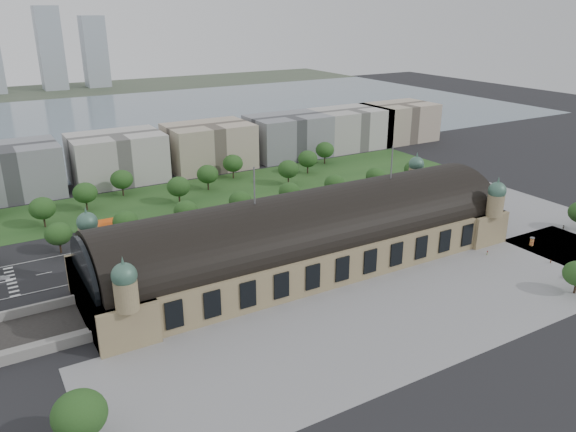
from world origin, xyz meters
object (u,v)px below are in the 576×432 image
traffic_car_2 (109,270)px  traffic_car_6 (432,200)px  parked_car_2 (141,272)px  bus_mid (288,224)px  parked_car_3 (196,255)px  traffic_car_5 (315,208)px  parked_car_4 (198,258)px  pedestrian_0 (487,253)px  bus_east (338,218)px  van_south (575,275)px  pedestrian_2 (563,227)px  traffic_car_1 (3,278)px  petrol_station (103,225)px  parked_car_5 (208,252)px  parked_car_6 (198,256)px  parked_car_1 (147,266)px  advertising_column (532,241)px  bus_west (267,229)px  pedestrian_1 (551,261)px  traffic_car_4 (255,237)px  parked_car_0 (120,276)px

traffic_car_2 → traffic_car_6: traffic_car_2 is taller
parked_car_2 → bus_mid: 63.90m
parked_car_3 → parked_car_2: bearing=-114.0°
traffic_car_5 → parked_car_4: bearing=110.1°
parked_car_2 → bus_mid: size_ratio=0.42×
parked_car_4 → pedestrian_0: bearing=30.0°
bus_east → van_south: bus_east is taller
parked_car_4 → pedestrian_2: pedestrian_2 is taller
traffic_car_2 → traffic_car_1: bearing=-110.0°
petrol_station → parked_car_5: 48.66m
traffic_car_1 → parked_car_6: (61.42, -16.00, 0.03)m
parked_car_1 → bus_east: (81.00, 2.45, 1.18)m
traffic_car_1 → advertising_column: advertising_column is taller
pedestrian_0 → bus_east: bearing=114.3°
petrol_station → parked_car_1: 40.74m
petrol_station → bus_east: petrol_station is taller
pedestrian_2 → bus_west: bearing=27.0°
petrol_station → advertising_column: bearing=-35.0°
petrol_station → parked_car_4: bearing=-62.6°
traffic_car_5 → pedestrian_2: 100.86m
traffic_car_5 → traffic_car_2: bearing=100.6°
traffic_car_2 → parked_car_1: size_ratio=1.21×
pedestrian_2 → parked_car_1: bearing=37.9°
pedestrian_1 → pedestrian_2: (32.12, 17.54, 0.14)m
advertising_column → parked_car_4: bearing=155.5°
pedestrian_1 → traffic_car_5: bearing=43.2°
pedestrian_2 → bus_east: bearing=20.2°
pedestrian_1 → bus_mid: bearing=58.1°
pedestrian_2 → van_south: bearing=95.0°
traffic_car_4 → bus_east: (37.50, -1.43, 1.16)m
traffic_car_5 → parked_car_0: parked_car_0 is taller
parked_car_4 → bus_east: (63.56, 5.12, 1.08)m
traffic_car_4 → traffic_car_5: traffic_car_4 is taller
parked_car_3 → parked_car_6: (0.40, -1.02, -0.04)m
pedestrian_2 → parked_car_5: bearing=35.0°
traffic_car_4 → parked_car_1: traffic_car_4 is taller
parked_car_2 → parked_car_5: (25.45, 4.00, -0.04)m
traffic_car_1 → parked_car_3: (61.02, -14.98, 0.07)m
traffic_car_2 → bus_west: (62.36, 3.68, 0.89)m
parked_car_0 → advertising_column: 148.33m
bus_west → pedestrian_2: (103.58, -56.78, -0.75)m
traffic_car_4 → bus_west: bus_west is taller
traffic_car_1 → traffic_car_5: traffic_car_5 is taller
parked_car_1 → bus_east: bus_east is taller
traffic_car_2 → bus_mid: bearing=93.5°
parked_car_5 → van_south: size_ratio=0.93×
traffic_car_5 → parked_car_1: bearing=104.3°
traffic_car_6 → parked_car_4: size_ratio=1.18×
van_south → advertising_column: bearing=50.5°
traffic_car_4 → traffic_car_2: bearing=-87.0°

